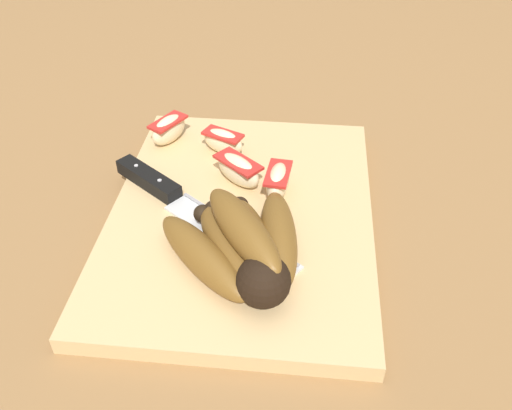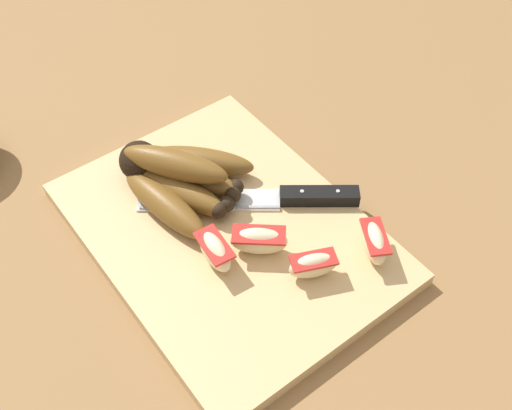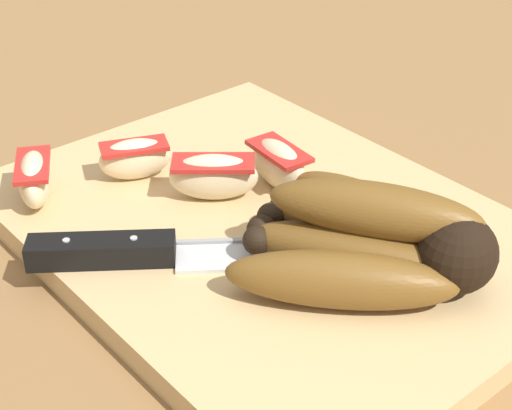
{
  "view_description": "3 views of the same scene",
  "coord_description": "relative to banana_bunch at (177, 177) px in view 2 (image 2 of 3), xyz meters",
  "views": [
    {
      "loc": [
        0.5,
        0.07,
        0.43
      ],
      "look_at": [
        0.01,
        0.02,
        0.03
      ],
      "focal_mm": 39.08,
      "sensor_mm": 36.0,
      "label": 1
    },
    {
      "loc": [
        -0.39,
        0.26,
        0.62
      ],
      "look_at": [
        -0.01,
        -0.03,
        0.06
      ],
      "focal_mm": 43.52,
      "sensor_mm": 36.0,
      "label": 2
    },
    {
      "loc": [
        0.38,
        -0.33,
        0.35
      ],
      "look_at": [
        0.0,
        -0.01,
        0.03
      ],
      "focal_mm": 57.26,
      "sensor_mm": 36.0,
      "label": 3
    }
  ],
  "objects": [
    {
      "name": "ground_plane",
      "position": [
        -0.1,
        -0.01,
        -0.04
      ],
      "size": [
        6.0,
        6.0,
        0.0
      ],
      "primitive_type": "plane",
      "color": "olive"
    },
    {
      "name": "cutting_board",
      "position": [
        -0.09,
        -0.02,
        -0.03
      ],
      "size": [
        0.41,
        0.3,
        0.02
      ],
      "primitive_type": "cube",
      "color": "tan",
      "rests_on": "ground_plane"
    },
    {
      "name": "banana_bunch",
      "position": [
        0.0,
        0.0,
        0.0
      ],
      "size": [
        0.18,
        0.17,
        0.07
      ],
      "color": "black",
      "rests_on": "cutting_board"
    },
    {
      "name": "chefs_knife",
      "position": [
        -0.09,
        -0.09,
        -0.02
      ],
      "size": [
        0.19,
        0.24,
        0.02
      ],
      "color": "silver",
      "rests_on": "cutting_board"
    },
    {
      "name": "apple_wedge_near",
      "position": [
        -0.14,
        -0.02,
        -0.0
      ],
      "size": [
        0.06,
        0.07,
        0.04
      ],
      "color": "beige",
      "rests_on": "cutting_board"
    },
    {
      "name": "apple_wedge_middle",
      "position": [
        -0.2,
        -0.05,
        -0.01
      ],
      "size": [
        0.04,
        0.06,
        0.03
      ],
      "color": "beige",
      "rests_on": "cutting_board"
    },
    {
      "name": "apple_wedge_far",
      "position": [
        -0.22,
        -0.13,
        -0.0
      ],
      "size": [
        0.06,
        0.05,
        0.04
      ],
      "color": "beige",
      "rests_on": "cutting_board"
    },
    {
      "name": "apple_wedge_extra",
      "position": [
        -0.12,
        0.03,
        -0.0
      ],
      "size": [
        0.06,
        0.03,
        0.04
      ],
      "color": "beige",
      "rests_on": "cutting_board"
    }
  ]
}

